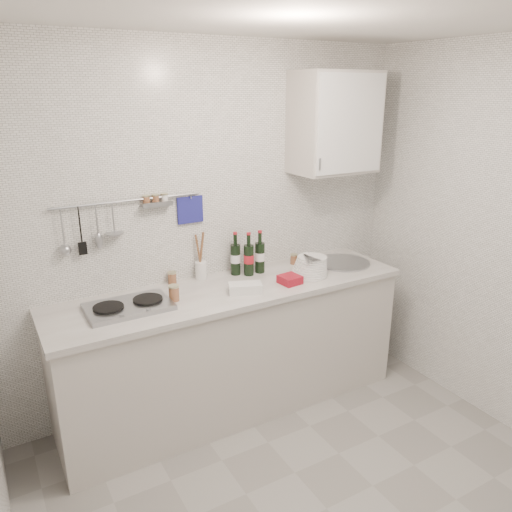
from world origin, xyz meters
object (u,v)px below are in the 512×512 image
(wall_cabinet, at_px, (335,123))
(plate_stack_hob, at_px, (143,301))
(utensil_crock, at_px, (201,268))
(plate_stack_sink, at_px, (310,267))
(wine_bottles, at_px, (248,253))

(wall_cabinet, bearing_deg, plate_stack_hob, -177.12)
(plate_stack_hob, xyz_separation_m, utensil_crock, (0.48, 0.20, 0.07))
(wall_cabinet, height_order, utensil_crock, wall_cabinet)
(plate_stack_sink, xyz_separation_m, utensil_crock, (-0.71, 0.31, 0.02))
(wall_cabinet, height_order, wine_bottles, wall_cabinet)
(wine_bottles, xyz_separation_m, utensil_crock, (-0.33, 0.08, -0.08))
(utensil_crock, bearing_deg, plate_stack_sink, -23.85)
(wall_cabinet, distance_m, plate_stack_hob, 1.81)
(wall_cabinet, distance_m, utensil_crock, 1.40)
(wall_cabinet, xyz_separation_m, plate_stack_hob, (-1.50, -0.08, -1.02))
(wine_bottles, bearing_deg, plate_stack_sink, -31.80)
(plate_stack_hob, height_order, wine_bottles, wine_bottles)
(wall_cabinet, relative_size, wine_bottles, 2.26)
(wall_cabinet, bearing_deg, plate_stack_sink, -148.70)
(plate_stack_hob, bearing_deg, plate_stack_sink, -5.29)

